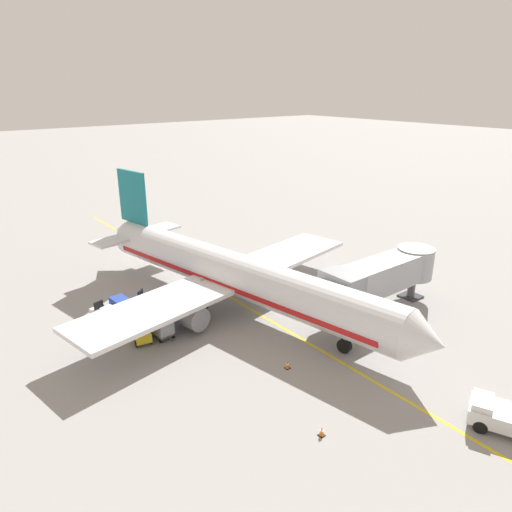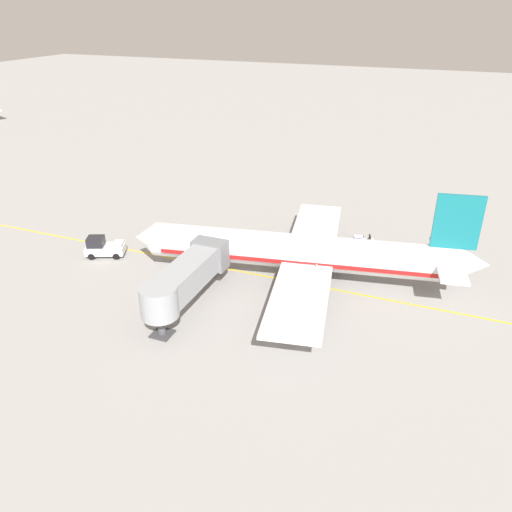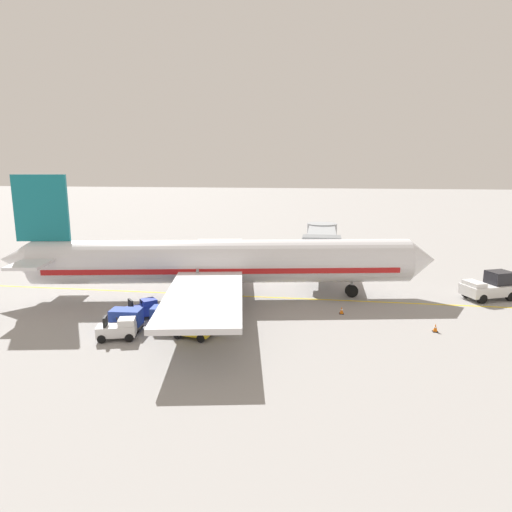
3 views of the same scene
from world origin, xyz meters
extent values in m
plane|color=gray|center=(0.00, 0.00, 0.00)|extent=(400.00, 400.00, 0.00)
cube|color=gold|center=(0.00, 0.00, 0.00)|extent=(0.24, 80.00, 0.01)
cylinder|color=silver|center=(0.82, -1.72, 3.29)|extent=(9.36, 32.15, 3.70)
cube|color=red|center=(0.82, -1.72, 2.82)|extent=(8.94, 29.63, 0.44)
cone|color=silver|center=(-2.25, 15.20, 3.29)|extent=(4.00, 3.01, 3.63)
cone|color=silver|center=(3.93, -18.84, 3.58)|extent=(3.59, 3.32, 3.14)
cube|color=black|center=(-1.93, 13.43, 3.93)|extent=(2.93, 1.58, 0.60)
cube|color=silver|center=(1.00, -2.71, 2.64)|extent=(30.45, 10.48, 0.36)
cylinder|color=gray|center=(-4.56, -2.90, 1.39)|extent=(2.54, 3.51, 2.00)
cylinder|color=gray|center=(6.27, -0.94, 1.39)|extent=(2.54, 3.51, 2.00)
cube|color=#14707A|center=(3.50, -16.48, 7.88)|extent=(1.10, 4.39, 5.50)
cube|color=silver|center=(3.46, -16.28, 3.84)|extent=(10.30, 4.35, 0.24)
cylinder|color=black|center=(-1.18, 9.30, 0.55)|extent=(0.64, 1.16, 1.10)
cylinder|color=gray|center=(-1.18, 9.30, 2.10)|extent=(0.24, 0.24, 2.00)
cylinder|color=black|center=(-1.09, -4.10, 0.55)|extent=(0.64, 1.16, 1.10)
cylinder|color=gray|center=(-1.09, -4.10, 2.10)|extent=(0.24, 0.24, 2.00)
cylinder|color=black|center=(3.44, -3.28, 0.55)|extent=(0.64, 1.16, 1.10)
cylinder|color=gray|center=(3.44, -3.28, 2.10)|extent=(0.24, 0.24, 2.00)
cube|color=#93999E|center=(-8.13, 6.57, 3.49)|extent=(10.73, 2.80, 2.60)
cube|color=slate|center=(-3.57, 6.57, 3.49)|extent=(2.00, 3.50, 2.99)
cylinder|color=#93999E|center=(-13.50, 6.57, 3.49)|extent=(3.36, 3.36, 2.86)
cylinder|color=#4C4C51|center=(-13.50, 6.57, 1.09)|extent=(0.70, 0.70, 2.19)
cube|color=#38383A|center=(-13.50, 6.57, 0.08)|extent=(1.80, 1.80, 0.16)
cube|color=silver|center=(-2.29, 20.95, 0.85)|extent=(3.75, 4.91, 0.90)
cube|color=black|center=(-2.68, 21.86, 1.85)|extent=(2.24, 2.35, 1.10)
cube|color=silver|center=(-1.69, 19.54, 1.48)|extent=(2.15, 1.75, 0.36)
cylinder|color=black|center=(-0.87, 20.00, 0.40)|extent=(0.64, 0.87, 0.80)
cylinder|color=black|center=(-2.59, 19.27, 0.40)|extent=(0.64, 0.87, 0.80)
cylinder|color=black|center=(-2.00, 22.63, 0.40)|extent=(0.64, 0.87, 0.80)
cylinder|color=black|center=(-3.72, 21.90, 0.40)|extent=(0.64, 0.87, 0.80)
cube|color=silver|center=(11.12, -6.69, 0.63)|extent=(1.83, 2.73, 0.70)
cube|color=silver|center=(10.94, -6.03, 1.20)|extent=(1.27, 1.29, 0.44)
cube|color=black|center=(11.31, -7.35, 1.30)|extent=(0.85, 0.38, 0.64)
cylinder|color=black|center=(11.09, -6.57, 1.28)|extent=(0.15, 0.28, 0.54)
cylinder|color=black|center=(10.36, -5.99, 0.28)|extent=(0.34, 0.59, 0.56)
cylinder|color=black|center=(11.40, -5.70, 0.28)|extent=(0.34, 0.59, 0.56)
cylinder|color=black|center=(10.84, -7.68, 0.28)|extent=(0.34, 0.59, 0.56)
cylinder|color=black|center=(11.88, -7.39, 0.28)|extent=(0.34, 0.59, 0.56)
cube|color=#1E339E|center=(7.03, -6.77, 0.63)|extent=(2.56, 2.66, 0.70)
cube|color=#1E339E|center=(6.57, -6.26, 1.20)|extent=(1.46, 1.46, 0.44)
cube|color=black|center=(7.49, -7.28, 1.30)|extent=(0.73, 0.68, 0.64)
cylinder|color=black|center=(6.95, -6.67, 1.28)|extent=(0.24, 0.25, 0.54)
cylinder|color=black|center=(6.05, -6.48, 0.28)|extent=(0.52, 0.55, 0.56)
cylinder|color=black|center=(6.85, -5.76, 0.28)|extent=(0.52, 0.55, 0.56)
cylinder|color=black|center=(7.21, -7.78, 0.28)|extent=(0.52, 0.55, 0.56)
cylinder|color=black|center=(8.02, -7.06, 0.28)|extent=(0.52, 0.55, 0.56)
cube|color=gold|center=(10.10, -1.78, 0.63)|extent=(1.67, 2.69, 0.70)
cube|color=gold|center=(10.23, -1.11, 1.20)|extent=(1.21, 1.23, 0.44)
cube|color=black|center=(9.96, -2.45, 1.30)|extent=(0.86, 0.32, 0.64)
cylinder|color=black|center=(10.12, -1.66, 1.28)|extent=(0.13, 0.27, 0.54)
cylinder|color=black|center=(9.74, -0.82, 0.28)|extent=(0.31, 0.59, 0.56)
cylinder|color=black|center=(10.80, -1.03, 0.28)|extent=(0.31, 0.59, 0.56)
cylinder|color=black|center=(9.39, -2.53, 0.28)|extent=(0.31, 0.59, 0.56)
cylinder|color=black|center=(10.45, -2.74, 0.28)|extent=(0.31, 0.59, 0.56)
cube|color=#4C4C51|center=(8.59, -1.26, 0.42)|extent=(1.46, 2.29, 0.12)
cube|color=#999EA3|center=(8.59, -1.26, 1.03)|extent=(1.38, 2.17, 1.10)
cylinder|color=#4C4C51|center=(8.48, 0.18, 0.41)|extent=(0.12, 0.70, 0.07)
cylinder|color=black|center=(7.97, -0.48, 0.18)|extent=(0.15, 0.37, 0.36)
cylinder|color=black|center=(9.08, -0.40, 0.18)|extent=(0.15, 0.37, 0.36)
cylinder|color=black|center=(8.09, -2.12, 0.18)|extent=(0.15, 0.37, 0.36)
cylinder|color=black|center=(9.20, -2.04, 0.18)|extent=(0.15, 0.37, 0.36)
cube|color=#4C4C51|center=(8.66, -4.10, 0.42)|extent=(1.46, 2.29, 0.12)
cube|color=#233D9E|center=(8.66, -4.10, 1.03)|extent=(1.38, 2.17, 1.10)
cylinder|color=#4C4C51|center=(8.55, -2.65, 0.41)|extent=(0.12, 0.70, 0.07)
cylinder|color=black|center=(8.05, -3.32, 0.18)|extent=(0.15, 0.37, 0.36)
cylinder|color=black|center=(9.15, -3.24, 0.18)|extent=(0.15, 0.37, 0.36)
cylinder|color=black|center=(8.17, -4.96, 0.18)|extent=(0.15, 0.37, 0.36)
cylinder|color=black|center=(9.27, -4.88, 0.18)|extent=(0.15, 0.37, 0.36)
cube|color=#4C4C51|center=(9.58, -6.69, 0.42)|extent=(1.46, 2.29, 0.12)
cube|color=#233D9E|center=(9.58, -6.69, 1.03)|extent=(1.38, 2.17, 1.10)
cylinder|color=#4C4C51|center=(9.47, -5.25, 0.41)|extent=(0.12, 0.70, 0.07)
cylinder|color=black|center=(8.96, -5.91, 0.18)|extent=(0.15, 0.37, 0.36)
cylinder|color=black|center=(10.07, -5.83, 0.18)|extent=(0.15, 0.37, 0.36)
cylinder|color=black|center=(9.08, -7.56, 0.18)|extent=(0.15, 0.37, 0.36)
cylinder|color=black|center=(10.19, -7.48, 0.18)|extent=(0.15, 0.37, 0.36)
cylinder|color=#232328|center=(4.64, -1.15, 0.42)|extent=(0.15, 0.15, 0.85)
cylinder|color=#232328|center=(4.60, -1.34, 0.42)|extent=(0.15, 0.15, 0.85)
cube|color=yellow|center=(4.62, -1.24, 1.15)|extent=(0.32, 0.43, 0.60)
cylinder|color=yellow|center=(4.68, -1.00, 1.10)|extent=(0.14, 0.24, 0.57)
cylinder|color=yellow|center=(4.56, -1.49, 1.10)|extent=(0.14, 0.24, 0.57)
sphere|color=tan|center=(4.62, -1.24, 1.58)|extent=(0.22, 0.22, 0.22)
cube|color=red|center=(4.62, -1.24, 1.60)|extent=(0.14, 0.28, 0.10)
cube|color=black|center=(3.60, 8.27, 0.02)|extent=(0.36, 0.36, 0.04)
cone|color=orange|center=(3.60, 8.27, 0.32)|extent=(0.30, 0.30, 0.55)
cylinder|color=white|center=(3.60, 8.27, 0.34)|extent=(0.21, 0.21, 0.06)
cube|color=black|center=(6.56, 14.56, 0.02)|extent=(0.36, 0.36, 0.04)
cone|color=orange|center=(6.56, 14.56, 0.32)|extent=(0.30, 0.30, 0.55)
cylinder|color=white|center=(6.56, 14.56, 0.34)|extent=(0.21, 0.21, 0.06)
camera|label=1|loc=(22.88, 29.32, 18.99)|focal=32.86mm
camera|label=2|loc=(-44.89, -15.00, 26.76)|focal=35.36mm
camera|label=3|loc=(37.43, 6.56, 11.28)|focal=31.35mm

